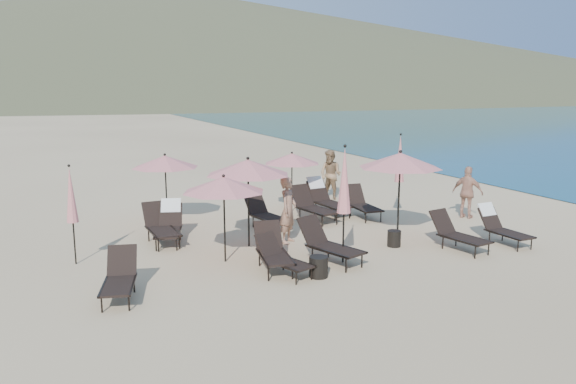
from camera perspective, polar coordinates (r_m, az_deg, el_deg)
name	(u,v)px	position (r m, az deg, el deg)	size (l,w,h in m)	color
ground	(374,258)	(14.10, 8.73, -6.60)	(800.00, 800.00, 0.00)	#D6BA8C
volcanic_headland	(193,44)	(324.44, -9.65, 14.57)	(690.00, 690.00, 55.00)	brown
lounger_0	(119,277)	(11.79, -16.75, -8.28)	(0.96, 1.67, 0.91)	black
lounger_1	(273,250)	(13.00, -1.55, -5.87)	(0.93, 1.79, 0.98)	black
lounger_2	(282,257)	(12.62, -0.57, -6.67)	(1.01, 1.58, 0.85)	black
lounger_3	(328,243)	(13.51, 4.13, -5.20)	(1.18, 1.87, 1.01)	black
lounger_4	(458,233)	(15.13, 16.85, -4.02)	(0.90, 1.72, 0.94)	black
lounger_5	(501,226)	(16.13, 20.82, -3.23)	(0.66, 1.62, 0.99)	black
lounger_6	(161,226)	(15.50, -12.81, -3.35)	(0.76, 1.78, 1.01)	black
lounger_7	(169,223)	(15.53, -11.97, -3.13)	(1.10, 1.82, 1.07)	black
lounger_8	(265,213)	(16.69, -2.35, -2.15)	(0.97, 1.77, 0.96)	black
lounger_9	(312,205)	(17.57, 2.50, -1.37)	(1.03, 1.92, 1.05)	black
lounger_10	(326,197)	(18.52, 3.86, -0.55)	(0.89, 1.92, 1.16)	black
lounger_11	(362,203)	(18.18, 7.49, -1.14)	(0.74, 1.73, 0.98)	black
umbrella_open_0	(224,185)	(13.28, -6.55, 0.75)	(1.98, 1.98, 2.13)	black
umbrella_open_1	(248,167)	(14.50, -4.09, 2.52)	(2.21, 2.21, 2.38)	black
umbrella_open_2	(400,160)	(15.58, 11.34, 3.17)	(2.29, 2.29, 2.46)	black
umbrella_open_3	(165,162)	(17.32, -12.39, 3.03)	(2.02, 2.02, 2.18)	black
umbrella_open_4	(292,159)	(18.62, 0.40, 3.41)	(1.89, 1.89, 2.03)	black
umbrella_closed_0	(344,181)	(13.19, 5.75, 1.11)	(0.33, 0.33, 2.84)	black
umbrella_closed_1	(400,159)	(18.14, 11.30, 3.29)	(0.32, 0.32, 2.71)	black
umbrella_closed_2	(71,195)	(13.98, -21.18, -0.32)	(0.28, 0.28, 2.40)	black
side_table_0	(319,267)	(12.53, 3.12, -7.60)	(0.42, 0.42, 0.47)	black
side_table_1	(394,238)	(15.09, 10.72, -4.66)	(0.36, 0.36, 0.43)	black
beachgoer_a	(288,210)	(15.02, 0.01, -1.85)	(0.65, 0.43, 1.79)	#9D6D55
beachgoer_b	(331,175)	(20.91, 4.34, 1.76)	(0.89, 0.69, 1.83)	#936E4B
beachgoer_c	(468,192)	(18.73, 17.79, -0.04)	(0.98, 0.41, 1.67)	tan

